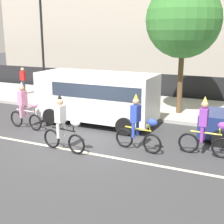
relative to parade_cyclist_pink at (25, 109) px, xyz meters
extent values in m
plane|color=#38383A|center=(2.81, -0.80, -0.84)|extent=(80.00, 80.00, 0.00)
cube|color=beige|center=(2.81, -1.30, -0.84)|extent=(36.00, 0.14, 0.01)
cube|color=#ADAAA3|center=(2.81, 5.70, -0.77)|extent=(60.00, 5.00, 0.15)
cube|color=black|center=(2.81, 8.60, -0.14)|extent=(40.00, 0.08, 1.40)
cube|color=#B2A899|center=(0.69, 17.20, 2.96)|extent=(28.00, 8.00, 7.61)
torus|color=black|center=(0.51, -0.05, -0.51)|extent=(0.67, 0.14, 0.67)
torus|color=black|center=(-0.54, 0.05, -0.51)|extent=(0.67, 0.14, 0.67)
cylinder|color=silver|center=(-0.01, 0.00, -0.09)|extent=(0.97, 0.15, 0.05)
cylinder|color=silver|center=(-0.16, 0.02, 0.00)|extent=(0.04, 0.04, 0.18)
cylinder|color=silver|center=(0.40, -0.04, 0.02)|extent=(0.04, 0.04, 0.23)
cylinder|color=silver|center=(0.40, -0.04, 0.14)|extent=(0.08, 0.50, 0.03)
ellipsoid|color=pink|center=(0.49, -0.05, 0.21)|extent=(0.38, 0.23, 0.24)
cube|color=pink|center=(-0.11, 0.01, 0.42)|extent=(0.27, 0.34, 0.56)
sphere|color=tan|center=(-0.11, 0.01, 0.82)|extent=(0.22, 0.22, 0.22)
cone|color=silver|center=(-0.11, 0.01, 1.00)|extent=(0.14, 0.14, 0.16)
cylinder|color=pink|center=(-0.13, -0.13, -0.13)|extent=(0.11, 0.11, 0.48)
cylinder|color=pink|center=(-0.10, 0.15, -0.13)|extent=(0.11, 0.11, 0.48)
torus|color=black|center=(3.30, -1.52, -0.51)|extent=(0.67, 0.15, 0.67)
torus|color=black|center=(2.26, -1.39, -0.51)|extent=(0.67, 0.15, 0.67)
cylinder|color=black|center=(2.78, -1.45, -0.09)|extent=(0.97, 0.16, 0.05)
cylinder|color=black|center=(2.63, -1.44, 0.00)|extent=(0.04, 0.04, 0.18)
cylinder|color=black|center=(3.20, -1.50, 0.02)|extent=(0.04, 0.04, 0.23)
cylinder|color=black|center=(3.20, -1.50, 0.14)|extent=(0.09, 0.50, 0.03)
ellipsoid|color=white|center=(3.28, -1.51, 0.21)|extent=(0.38, 0.24, 0.24)
cube|color=white|center=(2.68, -1.44, 0.42)|extent=(0.28, 0.35, 0.56)
sphere|color=tan|center=(2.68, -1.44, 0.82)|extent=(0.22, 0.22, 0.22)
cone|color=black|center=(2.68, -1.44, 1.00)|extent=(0.14, 0.14, 0.16)
cylinder|color=white|center=(2.67, -1.58, -0.13)|extent=(0.11, 0.11, 0.48)
cylinder|color=white|center=(2.70, -1.30, -0.13)|extent=(0.11, 0.11, 0.48)
torus|color=black|center=(5.50, -0.45, -0.51)|extent=(0.67, 0.17, 0.67)
torus|color=black|center=(4.46, -0.30, -0.51)|extent=(0.67, 0.17, 0.67)
cylinder|color=gold|center=(4.98, -0.38, -0.09)|extent=(0.96, 0.19, 0.05)
cylinder|color=gold|center=(4.83, -0.35, 0.00)|extent=(0.04, 0.04, 0.18)
cylinder|color=gold|center=(5.40, -0.44, 0.02)|extent=(0.04, 0.04, 0.23)
cylinder|color=gold|center=(5.40, -0.44, 0.14)|extent=(0.11, 0.50, 0.03)
ellipsoid|color=#2D47B2|center=(5.48, -0.45, 0.21)|extent=(0.39, 0.25, 0.24)
cube|color=#2D47B2|center=(4.88, -0.36, 0.42)|extent=(0.28, 0.35, 0.56)
sphere|color=tan|center=(4.88, -0.36, 0.82)|extent=(0.22, 0.22, 0.22)
cone|color=gold|center=(4.88, -0.36, 1.00)|extent=(0.14, 0.14, 0.16)
cylinder|color=#2D47B2|center=(4.86, -0.50, -0.13)|extent=(0.11, 0.11, 0.48)
cylinder|color=#2D47B2|center=(4.90, -0.22, -0.13)|extent=(0.11, 0.11, 0.48)
torus|color=black|center=(7.60, 0.10, -0.51)|extent=(0.67, 0.09, 0.67)
torus|color=black|center=(6.55, 0.13, -0.51)|extent=(0.67, 0.09, 0.67)
cylinder|color=#E5D84C|center=(7.07, 0.11, -0.09)|extent=(0.97, 0.08, 0.05)
cylinder|color=#E5D84C|center=(6.92, 0.12, 0.00)|extent=(0.04, 0.04, 0.18)
cylinder|color=#E5D84C|center=(7.49, 0.10, 0.02)|extent=(0.04, 0.04, 0.23)
cylinder|color=#E5D84C|center=(7.49, 0.10, 0.14)|extent=(0.05, 0.50, 0.03)
ellipsoid|color=purple|center=(7.58, 0.10, 0.21)|extent=(0.37, 0.21, 0.24)
cube|color=purple|center=(6.97, 0.12, 0.42)|extent=(0.25, 0.33, 0.56)
sphere|color=tan|center=(6.97, 0.12, 0.82)|extent=(0.22, 0.22, 0.22)
cone|color=#E5D84C|center=(6.97, 0.12, 1.00)|extent=(0.14, 0.14, 0.16)
cylinder|color=purple|center=(6.97, -0.02, -0.13)|extent=(0.11, 0.11, 0.48)
cylinder|color=purple|center=(6.98, 0.26, -0.13)|extent=(0.11, 0.11, 0.48)
cube|color=white|center=(2.28, 1.90, 0.39)|extent=(5.00, 2.00, 1.90)
cube|color=#283342|center=(2.68, 1.90, 0.74)|extent=(3.90, 2.02, 0.56)
cylinder|color=black|center=(3.98, 0.90, -0.49)|extent=(0.70, 0.22, 0.70)
cylinder|color=black|center=(3.98, 2.90, -0.49)|extent=(0.70, 0.22, 0.70)
cylinder|color=black|center=(0.58, 0.90, -0.49)|extent=(0.70, 0.22, 0.70)
cylinder|color=black|center=(0.58, 2.90, -0.49)|extent=(0.70, 0.22, 0.70)
cylinder|color=black|center=(7.41, 1.12, -0.54)|extent=(0.60, 0.20, 0.60)
cylinder|color=black|center=(-1.91, 3.87, 2.06)|extent=(0.12, 0.12, 5.50)
cylinder|color=brown|center=(5.17, 4.64, 0.82)|extent=(0.24, 0.24, 3.03)
sphere|color=#387A33|center=(5.17, 4.64, 3.51)|extent=(3.33, 3.33, 3.33)
cylinder|color=#33333D|center=(-4.50, 5.19, -0.27)|extent=(0.20, 0.20, 0.85)
cube|color=#AD1E1E|center=(-4.50, 5.19, 0.44)|extent=(0.32, 0.20, 0.56)
sphere|color=beige|center=(-4.50, 5.19, 0.83)|extent=(0.20, 0.20, 0.20)
camera|label=1|loc=(8.31, -9.60, 2.97)|focal=50.00mm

